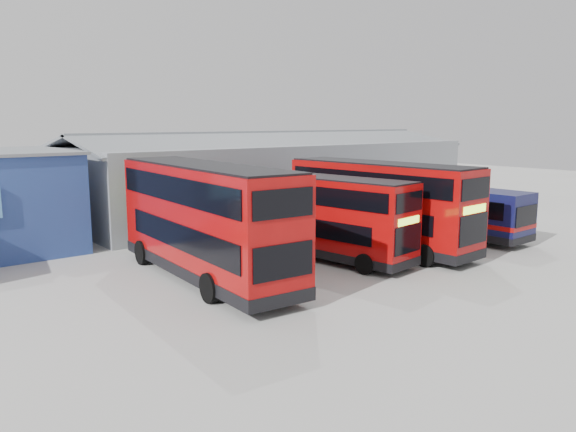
# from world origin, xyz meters

# --- Properties ---
(ground_plane) EXTENTS (120.00, 120.00, 0.00)m
(ground_plane) POSITION_xyz_m (0.00, 0.00, 0.00)
(ground_plane) COLOR #9E9E99
(ground_plane) RESTS_ON ground
(maintenance_shed) EXTENTS (30.50, 12.00, 5.89)m
(maintenance_shed) POSITION_xyz_m (8.00, 20.00, 2.60)
(maintenance_shed) COLOR gray
(maintenance_shed) RESTS_ON ground
(double_decker_left) EXTENTS (3.61, 11.66, 4.86)m
(double_decker_left) POSITION_xyz_m (-5.95, 6.41, 2.42)
(double_decker_left) COLOR #9E0909
(double_decker_left) RESTS_ON ground
(double_decker_centre) EXTENTS (3.43, 9.63, 3.99)m
(double_decker_centre) POSITION_xyz_m (0.43, 6.07, 1.99)
(double_decker_centre) COLOR #9E0909
(double_decker_centre) RESTS_ON ground
(double_decker_right) EXTENTS (3.13, 10.83, 4.53)m
(double_decker_right) POSITION_xyz_m (3.93, 5.62, 2.25)
(double_decker_right) COLOR #9E0909
(double_decker_right) RESTS_ON ground
(single_decker_blue) EXTENTS (2.78, 10.74, 2.90)m
(single_decker_blue) POSITION_xyz_m (9.60, 6.09, 1.44)
(single_decker_blue) COLOR #0D153D
(single_decker_blue) RESTS_ON ground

